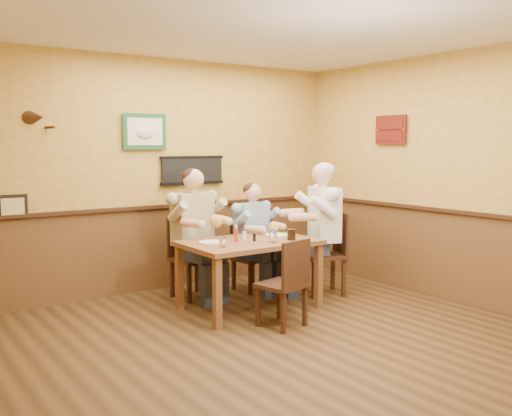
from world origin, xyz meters
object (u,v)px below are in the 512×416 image
(pepper_shaker, at_px, (254,238))
(salt_shaker, at_px, (244,236))
(dining_table, at_px, (249,249))
(chair_back_left, at_px, (193,258))
(water_glass_mid, at_px, (273,236))
(chair_near_side, at_px, (282,283))
(diner_tan_shirt, at_px, (193,240))
(diner_white_elder, at_px, (324,236))
(cola_tumbler, at_px, (291,235))
(water_glass_left, at_px, (223,242))
(hot_sauce_bottle, at_px, (236,234))
(chair_right_end, at_px, (324,253))
(diner_blue_polo, at_px, (252,243))
(chair_back_right, at_px, (252,257))

(pepper_shaker, bearing_deg, salt_shaker, 102.65)
(dining_table, distance_m, chair_back_left, 0.83)
(water_glass_mid, xyz_separation_m, pepper_shaker, (-0.13, 0.15, -0.02))
(chair_near_side, bearing_deg, salt_shaker, -106.92)
(chair_back_left, relative_size, diner_tan_shirt, 0.70)
(salt_shaker, distance_m, pepper_shaker, 0.15)
(diner_white_elder, relative_size, cola_tumbler, 12.02)
(water_glass_left, height_order, hot_sauce_bottle, hot_sauce_bottle)
(dining_table, height_order, chair_right_end, chair_right_end)
(water_glass_mid, bearing_deg, diner_blue_polo, 69.52)
(chair_back_right, distance_m, pepper_shaker, 0.92)
(diner_white_elder, height_order, hot_sauce_bottle, diner_white_elder)
(chair_back_left, bearing_deg, diner_tan_shirt, 0.00)
(hot_sauce_bottle, bearing_deg, water_glass_left, -147.26)
(diner_blue_polo, height_order, hot_sauce_bottle, diner_blue_polo)
(water_glass_mid, relative_size, salt_shaker, 1.44)
(chair_back_left, relative_size, diner_blue_polo, 0.80)
(hot_sauce_bottle, bearing_deg, salt_shaker, 21.93)
(cola_tumbler, height_order, pepper_shaker, cola_tumbler)
(diner_tan_shirt, distance_m, hot_sauce_bottle, 0.77)
(chair_right_end, relative_size, diner_blue_polo, 0.83)
(diner_blue_polo, relative_size, water_glass_mid, 9.19)
(chair_near_side, relative_size, diner_tan_shirt, 0.65)
(salt_shaker, bearing_deg, cola_tumbler, -36.92)
(dining_table, bearing_deg, chair_near_side, -96.62)
(diner_white_elder, distance_m, pepper_shaker, 1.07)
(water_glass_mid, height_order, cola_tumbler, water_glass_mid)
(chair_near_side, bearing_deg, chair_right_end, -161.84)
(cola_tumbler, relative_size, hot_sauce_bottle, 0.71)
(chair_right_end, xyz_separation_m, water_glass_left, (-1.51, -0.18, 0.31))
(chair_back_right, xyz_separation_m, salt_shaker, (-0.49, -0.57, 0.38))
(chair_near_side, bearing_deg, chair_back_right, -124.99)
(diner_tan_shirt, bearing_deg, chair_near_side, -88.03)
(dining_table, distance_m, cola_tumbler, 0.48)
(dining_table, bearing_deg, salt_shaker, 103.18)
(diner_white_elder, relative_size, water_glass_mid, 10.93)
(water_glass_mid, distance_m, cola_tumbler, 0.24)
(water_glass_left, bearing_deg, diner_tan_shirt, 79.78)
(diner_white_elder, xyz_separation_m, cola_tumbler, (-0.69, -0.25, 0.11))
(chair_back_left, distance_m, chair_right_end, 1.54)
(diner_white_elder, bearing_deg, water_glass_left, -61.10)
(diner_white_elder, distance_m, hot_sauce_bottle, 1.25)
(diner_tan_shirt, bearing_deg, chair_back_right, -14.99)
(water_glass_left, bearing_deg, salt_shaker, 29.26)
(chair_back_left, distance_m, cola_tumbler, 1.24)
(water_glass_left, relative_size, cola_tumbler, 0.91)
(dining_table, relative_size, hot_sauce_bottle, 8.59)
(chair_back_left, xyz_separation_m, salt_shaker, (0.25, -0.69, 0.32))
(chair_right_end, height_order, chair_near_side, chair_right_end)
(water_glass_mid, bearing_deg, chair_back_left, 113.18)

